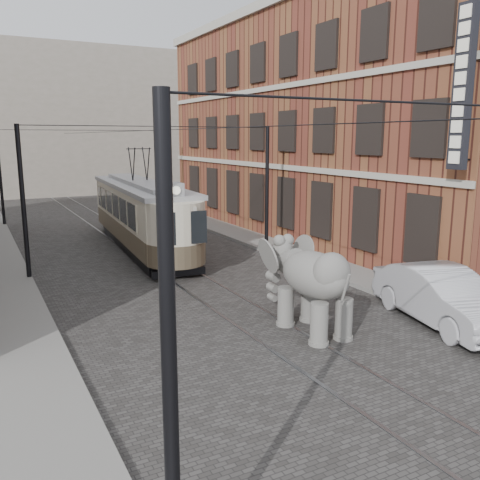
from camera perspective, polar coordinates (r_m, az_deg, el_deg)
ground at (r=17.61m, az=-1.66°, el=-6.88°), size 120.00×120.00×0.00m
tram_rails at (r=17.61m, az=-1.66°, el=-6.84°), size 1.54×80.00×0.02m
sidewalk_right at (r=20.83m, az=13.35°, el=-4.08°), size 2.00×60.00×0.15m
sidewalk_left at (r=15.99m, az=-23.34°, el=-9.48°), size 2.00×60.00×0.15m
brick_building at (r=30.24m, az=9.76°, el=12.13°), size 8.00×26.00×12.00m
distant_block at (r=55.53m, az=-20.72°, el=12.19°), size 28.00×10.00×14.00m
catenary at (r=21.41m, az=-8.13°, el=4.51°), size 11.00×30.20×6.00m
tram at (r=25.92m, az=-10.97°, el=4.49°), size 3.48×12.76×5.00m
elephant at (r=14.76m, az=8.26°, el=-5.32°), size 2.36×4.27×2.61m
parked_car at (r=16.54m, az=21.57°, el=-5.85°), size 2.83×5.38×1.69m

